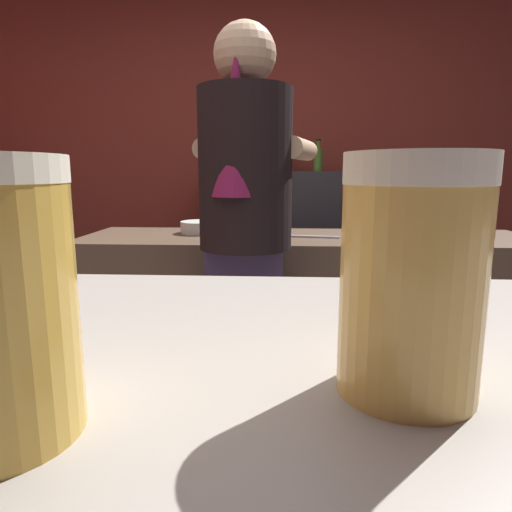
{
  "coord_description": "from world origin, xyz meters",
  "views": [
    {
      "loc": [
        0.23,
        -1.32,
        1.2
      ],
      "look_at": [
        0.2,
        -0.75,
        1.09
      ],
      "focal_mm": 31.61,
      "sensor_mm": 36.0,
      "label": 1
    }
  ],
  "objects_px": {
    "bartender": "(245,229)",
    "bottle_olive_oil": "(269,160)",
    "mixing_bowl": "(202,227)",
    "knife_block": "(389,212)",
    "chefs_knife": "(313,237)",
    "bottle_hot_sauce": "(318,159)",
    "pint_glass_far": "(411,277)",
    "bottle_soy": "(287,161)"
  },
  "relations": [
    {
      "from": "bartender",
      "to": "knife_block",
      "type": "bearing_deg",
      "value": -36.27
    },
    {
      "from": "knife_block",
      "to": "bottle_hot_sauce",
      "type": "xyz_separation_m",
      "value": [
        -0.27,
        0.97,
        0.28
      ]
    },
    {
      "from": "chefs_knife",
      "to": "pint_glass_far",
      "type": "height_order",
      "value": "pint_glass_far"
    },
    {
      "from": "mixing_bowl",
      "to": "bottle_hot_sauce",
      "type": "xyz_separation_m",
      "value": [
        0.64,
        0.99,
        0.36
      ]
    },
    {
      "from": "chefs_knife",
      "to": "bottle_hot_sauce",
      "type": "relative_size",
      "value": 1.11
    },
    {
      "from": "chefs_knife",
      "to": "bottle_soy",
      "type": "relative_size",
      "value": 1.28
    },
    {
      "from": "bottle_hot_sauce",
      "to": "bottle_soy",
      "type": "xyz_separation_m",
      "value": [
        -0.21,
        0.16,
        -0.01
      ]
    },
    {
      "from": "knife_block",
      "to": "bottle_olive_oil",
      "type": "height_order",
      "value": "bottle_olive_oil"
    },
    {
      "from": "bottle_hot_sauce",
      "to": "chefs_knife",
      "type": "bearing_deg",
      "value": -95.11
    },
    {
      "from": "bartender",
      "to": "mixing_bowl",
      "type": "bearing_deg",
      "value": 39.14
    },
    {
      "from": "mixing_bowl",
      "to": "bartender",
      "type": "bearing_deg",
      "value": -64.4
    },
    {
      "from": "pint_glass_far",
      "to": "bottle_soy",
      "type": "height_order",
      "value": "bottle_soy"
    },
    {
      "from": "mixing_bowl",
      "to": "bottle_soy",
      "type": "relative_size",
      "value": 1.12
    },
    {
      "from": "bartender",
      "to": "pint_glass_far",
      "type": "relative_size",
      "value": 12.53
    },
    {
      "from": "mixing_bowl",
      "to": "pint_glass_far",
      "type": "relative_size",
      "value": 1.54
    },
    {
      "from": "chefs_knife",
      "to": "bottle_hot_sauce",
      "type": "bearing_deg",
      "value": 93.75
    },
    {
      "from": "mixing_bowl",
      "to": "bottle_olive_oil",
      "type": "distance_m",
      "value": 1.21
    },
    {
      "from": "knife_block",
      "to": "bottle_hot_sauce",
      "type": "distance_m",
      "value": 1.05
    },
    {
      "from": "chefs_knife",
      "to": "bottle_olive_oil",
      "type": "relative_size",
      "value": 1.12
    },
    {
      "from": "chefs_knife",
      "to": "bottle_hot_sauce",
      "type": "height_order",
      "value": "bottle_hot_sauce"
    },
    {
      "from": "pint_glass_far",
      "to": "bottle_soy",
      "type": "distance_m",
      "value": 3.09
    },
    {
      "from": "bartender",
      "to": "bottle_olive_oil",
      "type": "relative_size",
      "value": 8.0
    },
    {
      "from": "mixing_bowl",
      "to": "bottle_olive_oil",
      "type": "relative_size",
      "value": 0.98
    },
    {
      "from": "bartender",
      "to": "bottle_soy",
      "type": "distance_m",
      "value": 1.72
    },
    {
      "from": "bartender",
      "to": "mixing_bowl",
      "type": "height_order",
      "value": "bartender"
    },
    {
      "from": "bottle_hot_sauce",
      "to": "bottle_soy",
      "type": "relative_size",
      "value": 1.15
    },
    {
      "from": "knife_block",
      "to": "mixing_bowl",
      "type": "distance_m",
      "value": 0.91
    },
    {
      "from": "bartender",
      "to": "chefs_knife",
      "type": "distance_m",
      "value": 0.5
    },
    {
      "from": "pint_glass_far",
      "to": "bottle_hot_sauce",
      "type": "relative_size",
      "value": 0.63
    },
    {
      "from": "mixing_bowl",
      "to": "chefs_knife",
      "type": "height_order",
      "value": "mixing_bowl"
    },
    {
      "from": "mixing_bowl",
      "to": "bottle_hot_sauce",
      "type": "height_order",
      "value": "bottle_hot_sauce"
    },
    {
      "from": "bartender",
      "to": "chefs_knife",
      "type": "height_order",
      "value": "bartender"
    },
    {
      "from": "mixing_bowl",
      "to": "chefs_knife",
      "type": "bearing_deg",
      "value": -13.39
    },
    {
      "from": "bartender",
      "to": "mixing_bowl",
      "type": "distance_m",
      "value": 0.59
    },
    {
      "from": "mixing_bowl",
      "to": "bottle_olive_oil",
      "type": "xyz_separation_m",
      "value": [
        0.3,
        1.12,
        0.36
      ]
    },
    {
      "from": "mixing_bowl",
      "to": "chefs_knife",
      "type": "distance_m",
      "value": 0.55
    },
    {
      "from": "pint_glass_far",
      "to": "bottle_hot_sauce",
      "type": "height_order",
      "value": "bottle_hot_sauce"
    },
    {
      "from": "bottle_olive_oil",
      "to": "mixing_bowl",
      "type": "bearing_deg",
      "value": -104.75
    },
    {
      "from": "bartender",
      "to": "chefs_knife",
      "type": "bearing_deg",
      "value": -21.2
    },
    {
      "from": "knife_block",
      "to": "bottle_hot_sauce",
      "type": "bearing_deg",
      "value": 105.7
    },
    {
      "from": "bottle_hot_sauce",
      "to": "bottle_olive_oil",
      "type": "distance_m",
      "value": 0.37
    },
    {
      "from": "bartender",
      "to": "bottle_hot_sauce",
      "type": "bearing_deg",
      "value": -0.5
    }
  ]
}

